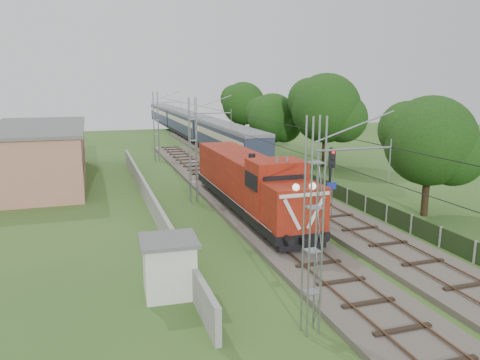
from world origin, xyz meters
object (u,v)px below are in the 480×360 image
object	(u,v)px
relay_hut	(169,266)
signal_post	(331,175)
coach_rake	(188,123)
locomotive	(249,182)

from	to	relation	value
relay_hut	signal_post	bearing A→B (deg)	26.85
coach_rake	relay_hut	size ratio (longest dim) A/B	26.60
locomotive	signal_post	size ratio (longest dim) A/B	3.37
locomotive	coach_rake	bearing A→B (deg)	83.74
locomotive	signal_post	xyz separation A→B (m)	(3.32, -5.40, 1.32)
locomotive	relay_hut	world-z (taller)	locomotive
coach_rake	signal_post	bearing A→B (deg)	-91.89
signal_post	relay_hut	distance (m)	12.24
locomotive	coach_rake	world-z (taller)	locomotive
locomotive	coach_rake	size ratio (longest dim) A/B	0.26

